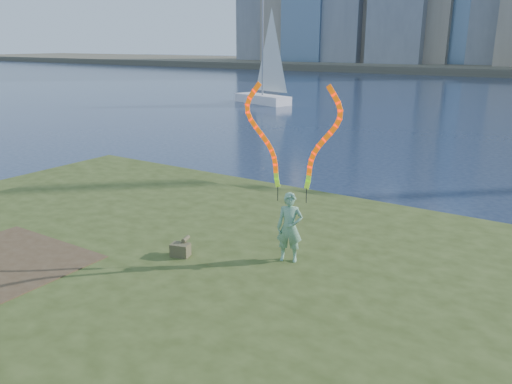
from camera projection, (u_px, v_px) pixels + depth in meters
The scene contains 5 objects.
ground at pixel (186, 269), 11.54m from camera, with size 320.00×320.00×0.00m, color #1A2742.
grassy_knoll at pixel (107, 297), 9.60m from camera, with size 20.00×18.00×0.80m.
woman_with_ribbons at pixel (291, 191), 9.72m from camera, with size 1.86×0.70×3.83m.
canvas_bag at pixel (181, 249), 10.28m from camera, with size 0.43×0.48×0.36m.
sailboat at pixel (265, 86), 42.21m from camera, with size 5.86×3.36×8.89m.
Camera 1 is at (7.10, -7.95, 5.04)m, focal length 35.00 mm.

